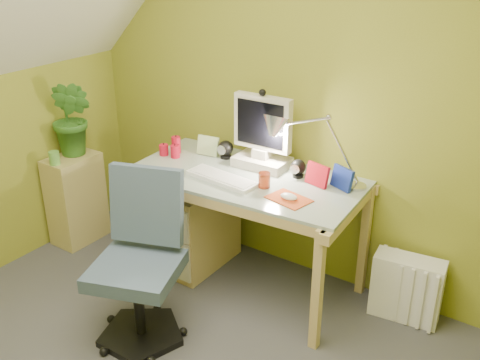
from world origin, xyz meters
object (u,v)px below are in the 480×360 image
Objects in this scene: desk at (246,230)px; radiator at (407,288)px; potted_plant at (72,118)px; task_chair at (136,268)px; monitor at (263,128)px; side_ledge at (76,199)px; desk_lamp at (329,133)px.

radiator is at bearing 9.17° from desk.
potted_plant is 1.39m from task_chair.
side_ledge is (-1.34, -0.42, -0.69)m from monitor.
task_chair is at bearing -106.17° from desk.
potted_plant is (0.01, 0.05, 0.61)m from side_ledge.
task_chair is 2.33× the size of radiator.
monitor is at bearing 15.75° from potted_plant.
desk_lamp reaches higher than task_chair.
potted_plant is at bearing 131.78° from task_chair.
desk is at bearing -92.34° from monitor.
desk is 2.78× the size of monitor.
side_ledge is at bearing -164.76° from monitor.
desk_lamp is at bearing 177.66° from radiator.
side_ledge is at bearing -176.10° from radiator.
desk is 0.85m from desk_lamp.
monitor is 1.29m from radiator.
radiator is at bearing 21.54° from task_chair.
desk_lamp is 1.13× the size of potted_plant.
desk_lamp reaches higher than monitor.
desk_lamp is at bearing 13.34° from side_ledge.
side_ledge is 0.61m from potted_plant.
monitor is at bearing 86.15° from desk.
radiator is (2.33, 0.47, -0.13)m from side_ledge.
desk_lamp is 1.03m from radiator.
potted_plant is 2.47m from radiator.
potted_plant is (-1.78, -0.37, -0.14)m from desk_lamp.
task_chair is at bearing -118.99° from desk_lamp.
monitor is 0.55× the size of task_chair.
desk is at bearing -174.57° from radiator.
side_ledge is at bearing -163.31° from desk_lamp.
monitor is 0.77× the size of side_ledge.
desk reaches higher than radiator.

